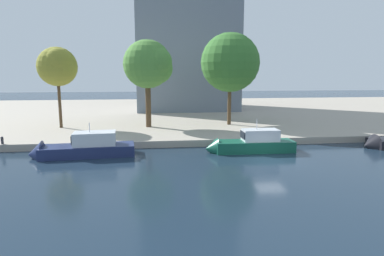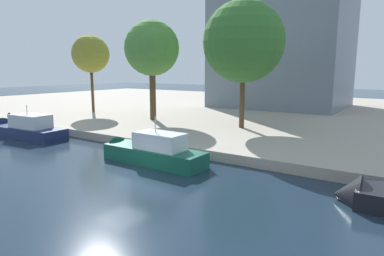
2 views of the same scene
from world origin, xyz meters
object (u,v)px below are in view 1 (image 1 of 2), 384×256
(motor_yacht_1, at_px, (81,149))
(tree_2, at_px, (57,65))
(motor_yacht_2, at_px, (249,145))
(mooring_bollard_2, at_px, (2,140))
(tree_1, at_px, (151,65))
(office_tower, at_px, (185,4))
(tree_0, at_px, (229,62))

(motor_yacht_1, height_order, tree_2, tree_2)
(motor_yacht_1, distance_m, motor_yacht_2, 15.78)
(mooring_bollard_2, relative_size, tree_1, 0.07)
(tree_1, bearing_deg, motor_yacht_1, -118.84)
(motor_yacht_2, xyz_separation_m, tree_2, (-20.74, 12.54, 7.87))
(mooring_bollard_2, relative_size, office_tower, 0.02)
(mooring_bollard_2, bearing_deg, office_tower, 56.00)
(motor_yacht_2, height_order, mooring_bollard_2, motor_yacht_2)
(motor_yacht_2, relative_size, tree_1, 0.79)
(motor_yacht_2, bearing_deg, tree_2, -30.07)
(tree_2, bearing_deg, tree_0, 0.53)
(tree_0, height_order, tree_1, tree_0)
(tree_0, distance_m, tree_1, 10.25)
(tree_1, relative_size, tree_2, 1.09)
(motor_yacht_2, relative_size, tree_0, 0.72)
(motor_yacht_2, height_order, office_tower, office_tower)
(mooring_bollard_2, xyz_separation_m, tree_2, (3.07, 9.44, 7.40))
(motor_yacht_1, height_order, mooring_bollard_2, motor_yacht_1)
(motor_yacht_1, xyz_separation_m, office_tower, (13.11, 34.33, 19.66))
(motor_yacht_1, relative_size, motor_yacht_2, 1.10)
(motor_yacht_1, height_order, office_tower, office_tower)
(motor_yacht_1, height_order, tree_0, tree_0)
(tree_0, height_order, office_tower, office_tower)
(tree_0, relative_size, office_tower, 0.29)
(motor_yacht_1, xyz_separation_m, motor_yacht_2, (15.78, -0.13, -0.01))
(tree_1, bearing_deg, motor_yacht_2, -51.64)
(motor_yacht_1, relative_size, tree_1, 0.87)
(office_tower, bearing_deg, tree_0, -80.79)
(motor_yacht_1, bearing_deg, tree_0, -147.20)
(tree_2, bearing_deg, motor_yacht_1, -68.21)
(tree_0, bearing_deg, tree_1, -174.79)
(motor_yacht_1, bearing_deg, tree_2, -72.59)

